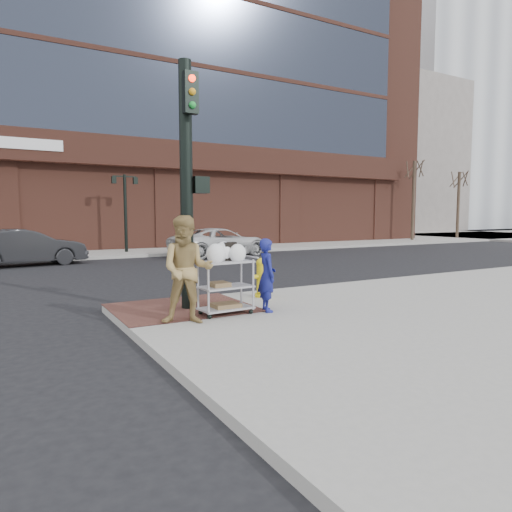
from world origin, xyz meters
TOP-DOWN VIEW (x-y plane):
  - ground at (0.00, 0.00)m, footprint 220.00×220.00m
  - sidewalk_far at (12.50, 32.00)m, footprint 65.00×36.00m
  - brick_curb_ramp at (-0.60, 0.90)m, footprint 2.80×2.40m
  - bank_building at (5.00, 31.00)m, footprint 42.00×26.00m
  - filler_block at (40.00, 38.00)m, footprint 14.00×20.00m
  - bare_tree_a at (24.00, 16.50)m, footprint 1.80×1.80m
  - bare_tree_b at (30.00, 17.00)m, footprint 1.80×1.80m
  - lamp_post at (2.00, 16.00)m, footprint 1.32×0.22m
  - traffic_signal_pole at (-0.48, 0.77)m, footprint 0.61×0.51m
  - woman_blue at (0.78, -0.26)m, footprint 0.47×0.61m
  - pedestrian_tan at (-0.99, -0.44)m, footprint 1.16×1.06m
  - sedan_dark at (-2.88, 12.76)m, footprint 4.77×2.29m
  - minivan_white at (5.84, 12.70)m, footprint 5.40×3.08m
  - utility_cart at (-0.07, -0.11)m, footprint 1.06×0.64m
  - fire_hydrant at (1.49, 1.17)m, footprint 0.44×0.31m

SIDE VIEW (x-z plane):
  - ground at x=0.00m, z-range 0.00..0.00m
  - sidewalk_far at x=12.50m, z-range 0.00..0.15m
  - brick_curb_ramp at x=-0.60m, z-range 0.15..0.16m
  - fire_hydrant at x=1.49m, z-range 0.16..1.09m
  - minivan_white at x=5.84m, z-range 0.00..1.42m
  - sedan_dark at x=-2.88m, z-range 0.00..1.51m
  - utility_cart at x=-0.07m, z-range 0.08..1.50m
  - woman_blue at x=0.78m, z-range 0.15..1.62m
  - pedestrian_tan at x=-0.99m, z-range 0.15..2.08m
  - lamp_post at x=2.00m, z-range 0.62..4.62m
  - traffic_signal_pole at x=-0.48m, z-range 0.33..5.33m
  - bare_tree_b at x=30.00m, z-range 2.44..9.14m
  - bare_tree_a at x=24.00m, z-range 2.67..9.87m
  - filler_block at x=40.00m, z-range 0.00..18.00m
  - bank_building at x=5.00m, z-range 0.15..28.15m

